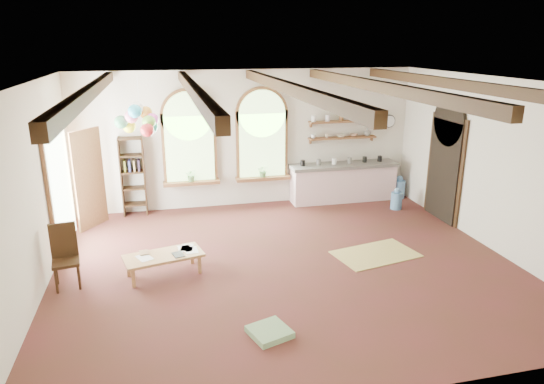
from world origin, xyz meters
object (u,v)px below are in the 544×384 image
object	(u,v)px
coffee_table	(164,257)
side_chair	(67,269)
kitchen_counter	(343,182)
balloon_cluster	(140,120)

from	to	relation	value
coffee_table	side_chair	size ratio (longest dim) A/B	1.34
kitchen_counter	balloon_cluster	xyz separation A→B (m)	(-4.71, -0.90, 1.85)
kitchen_counter	coffee_table	bearing A→B (deg)	-144.88
coffee_table	balloon_cluster	size ratio (longest dim) A/B	1.20
kitchen_counter	side_chair	bearing A→B (deg)	-151.98
coffee_table	side_chair	bearing A→B (deg)	-177.93
side_chair	balloon_cluster	distance (m)	3.29
balloon_cluster	kitchen_counter	bearing A→B (deg)	10.80
coffee_table	balloon_cluster	bearing A→B (deg)	97.31
kitchen_counter	coffee_table	xyz separation A→B (m)	(-4.43, -3.11, -0.15)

